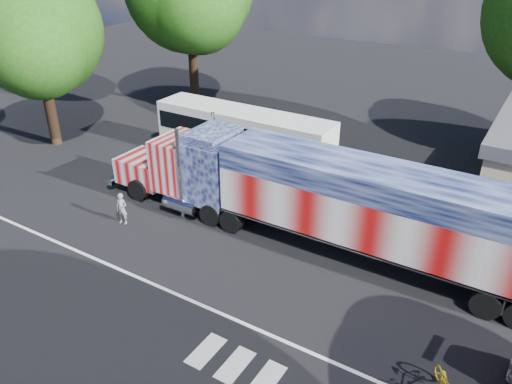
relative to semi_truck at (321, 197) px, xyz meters
The scene contains 7 objects.
ground 5.16m from the semi_truck, 134.80° to the right, with size 100.00×100.00×0.00m, color black.
lane_markings 7.56m from the semi_truck, 102.12° to the right, with size 30.00×2.67×0.01m.
semi_truck is the anchor object (origin of this frame).
coach_bus 9.86m from the semi_truck, 143.28° to the left, with size 11.38×2.65×3.31m.
woman 9.70m from the semi_truck, 159.44° to the right, with size 0.59×0.38×1.61m, color slate.
bicycle 9.14m from the semi_truck, 38.86° to the right, with size 0.58×1.67×0.88m, color gold.
tree_w_a 20.91m from the semi_truck, behind, with size 8.57×8.16×11.49m.
Camera 1 is at (10.87, -14.62, 12.70)m, focal length 35.00 mm.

